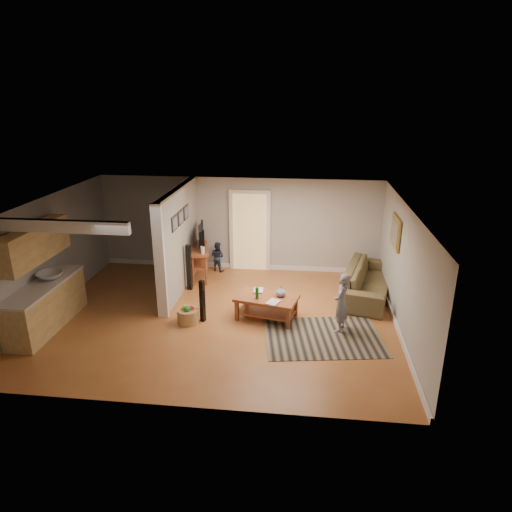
# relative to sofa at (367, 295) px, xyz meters

# --- Properties ---
(ground) EXTENTS (7.50, 7.50, 0.00)m
(ground) POSITION_rel_sofa_xyz_m (-3.30, -1.54, 0.00)
(ground) COLOR brown
(ground) RESTS_ON ground
(room_shell) EXTENTS (7.54, 6.02, 2.52)m
(room_shell) POSITION_rel_sofa_xyz_m (-4.37, -1.11, 1.46)
(room_shell) COLOR #A9A7A2
(room_shell) RESTS_ON ground
(area_rug) EXTENTS (2.52, 2.01, 0.01)m
(area_rug) POSITION_rel_sofa_xyz_m (-1.09, -2.14, 0.01)
(area_rug) COLOR black
(area_rug) RESTS_ON ground
(sofa) EXTENTS (1.55, 2.67, 0.73)m
(sofa) POSITION_rel_sofa_xyz_m (0.00, 0.00, 0.00)
(sofa) COLOR #453A22
(sofa) RESTS_ON ground
(coffee_table) EXTENTS (1.42, 1.02, 0.76)m
(coffee_table) POSITION_rel_sofa_xyz_m (-2.26, -1.45, 0.39)
(coffee_table) COLOR brown
(coffee_table) RESTS_ON ground
(tv_console) EXTENTS (0.80, 1.38, 1.12)m
(tv_console) POSITION_rel_sofa_xyz_m (-4.23, 0.66, 0.74)
(tv_console) COLOR brown
(tv_console) RESTS_ON ground
(speaker_left) EXTENTS (0.12, 0.12, 0.93)m
(speaker_left) POSITION_rel_sofa_xyz_m (-3.61, -1.74, 0.46)
(speaker_left) COLOR black
(speaker_left) RESTS_ON ground
(speaker_right) EXTENTS (0.12, 0.12, 1.15)m
(speaker_right) POSITION_rel_sofa_xyz_m (-4.30, -0.14, 0.57)
(speaker_right) COLOR black
(speaker_right) RESTS_ON ground
(toy_basket) EXTENTS (0.46, 0.46, 0.41)m
(toy_basket) POSITION_rel_sofa_xyz_m (-3.90, -1.84, 0.17)
(toy_basket) COLOR #9D7644
(toy_basket) RESTS_ON ground
(child) EXTENTS (0.42, 0.52, 1.24)m
(child) POSITION_rel_sofa_xyz_m (-0.75, -1.81, 0.00)
(child) COLOR slate
(child) RESTS_ON ground
(toddler) EXTENTS (0.49, 0.44, 0.81)m
(toddler) POSITION_rel_sofa_xyz_m (-3.86, 1.16, 0.00)
(toddler) COLOR #1F2841
(toddler) RESTS_ON ground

